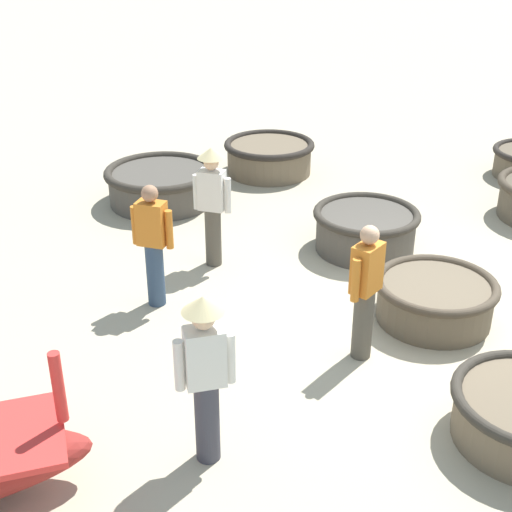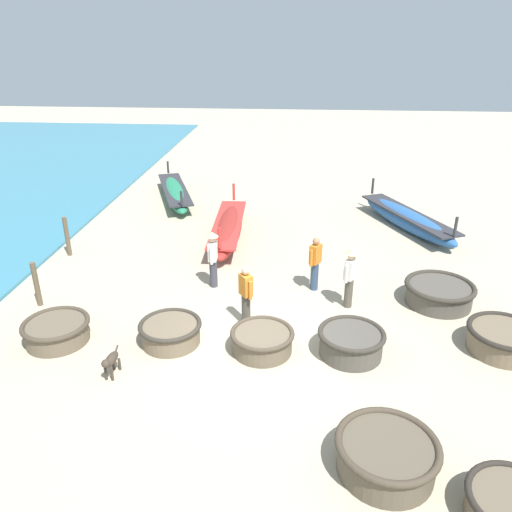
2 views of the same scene
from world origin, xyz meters
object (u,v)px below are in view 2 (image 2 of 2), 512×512
(dog, at_px, (111,361))
(fisherman_with_hat, at_px, (350,274))
(mooring_post_mid_beach, at_px, (67,236))
(coracle_far_right, at_px, (351,342))
(mooring_post_inland, at_px, (36,284))
(fisherman_by_coracle, at_px, (315,262))
(long_boat_red_hull, at_px, (407,219))
(coracle_nearest, at_px, (57,330))
(coracle_weathered, at_px, (262,340))
(fisherman_standing_right, at_px, (213,256))
(fisherman_hauling, at_px, (246,294))
(coracle_front_right, at_px, (386,455))
(long_boat_green_hull, at_px, (228,229))
(coracle_front_left, at_px, (439,293))
(long_boat_ochre_hull, at_px, (175,193))
(coracle_beside_post, at_px, (503,339))
(coracle_upturned, at_px, (170,332))

(dog, bearing_deg, fisherman_with_hat, 33.06)
(mooring_post_mid_beach, bearing_deg, coracle_far_right, -29.13)
(fisherman_with_hat, xyz_separation_m, mooring_post_inland, (-8.18, -0.61, -0.34))
(fisherman_with_hat, xyz_separation_m, fisherman_by_coracle, (-0.87, 0.91, -0.12))
(mooring_post_mid_beach, bearing_deg, long_boat_red_hull, 16.54)
(coracle_nearest, xyz_separation_m, coracle_weathered, (4.83, -0.01, -0.00))
(fisherman_standing_right, height_order, fisherman_hauling, fisherman_standing_right)
(fisherman_standing_right, distance_m, fisherman_hauling, 2.26)
(long_boat_red_hull, height_order, dog, long_boat_red_hull)
(coracle_front_right, distance_m, long_boat_red_hull, 11.77)
(fisherman_standing_right, height_order, mooring_post_inland, fisherman_standing_right)
(dog, bearing_deg, long_boat_green_hull, 79.81)
(coracle_front_left, xyz_separation_m, fisherman_by_coracle, (-3.30, 0.55, 0.51))
(long_boat_ochre_hull, bearing_deg, mooring_post_mid_beach, -108.68)
(fisherman_standing_right, xyz_separation_m, fisherman_hauling, (1.13, -1.95, -0.12))
(fisherman_by_coracle, bearing_deg, fisherman_hauling, -130.72)
(fisherman_with_hat, bearing_deg, mooring_post_mid_beach, 163.27)
(mooring_post_mid_beach, distance_m, mooring_post_inland, 3.31)
(coracle_nearest, relative_size, coracle_far_right, 1.03)
(coracle_beside_post, distance_m, fisherman_standing_right, 7.56)
(fisherman_with_hat, xyz_separation_m, dog, (-5.21, -3.39, -0.59))
(coracle_weathered, bearing_deg, coracle_front_right, -54.85)
(coracle_weathered, bearing_deg, coracle_front_left, 29.65)
(coracle_nearest, xyz_separation_m, mooring_post_mid_beach, (-1.84, 4.86, 0.37))
(coracle_nearest, height_order, mooring_post_mid_beach, mooring_post_mid_beach)
(coracle_weathered, distance_m, long_boat_red_hull, 9.55)
(coracle_front_right, xyz_separation_m, mooring_post_mid_beach, (-8.94, 8.09, 0.32))
(fisherman_with_hat, height_order, fisherman_hauling, fisherman_with_hat)
(coracle_far_right, bearing_deg, long_boat_red_hull, 71.26)
(long_boat_ochre_hull, distance_m, mooring_post_mid_beach, 6.47)
(coracle_front_right, bearing_deg, fisherman_hauling, 122.29)
(long_boat_red_hull, xyz_separation_m, mooring_post_mid_beach, (-11.45, -3.40, 0.29))
(coracle_front_left, distance_m, fisherman_with_hat, 2.53)
(coracle_front_left, xyz_separation_m, long_boat_red_hull, (0.24, 5.68, 0.04))
(fisherman_with_hat, bearing_deg, fisherman_hauling, -157.16)
(fisherman_with_hat, height_order, mooring_post_inland, fisherman_with_hat)
(long_boat_red_hull, relative_size, dog, 7.69)
(fisherman_hauling, bearing_deg, coracle_beside_post, -6.39)
(coracle_front_right, distance_m, long_boat_ochre_hull, 15.79)
(coracle_upturned, xyz_separation_m, fisherman_standing_right, (0.54, 2.90, 0.67))
(coracle_weathered, height_order, coracle_upturned, coracle_weathered)
(dog, bearing_deg, fisherman_by_coracle, 44.76)
(long_boat_ochre_hull, height_order, fisherman_hauling, fisherman_hauling)
(coracle_nearest, distance_m, coracle_front_left, 9.72)
(coracle_weathered, xyz_separation_m, fisherman_by_coracle, (1.24, 3.14, 0.55))
(coracle_front_left, relative_size, long_boat_ochre_hull, 0.34)
(coracle_far_right, height_order, long_boat_red_hull, long_boat_red_hull)
(coracle_far_right, height_order, mooring_post_mid_beach, mooring_post_mid_beach)
(coracle_nearest, relative_size, coracle_front_right, 0.90)
(long_boat_ochre_hull, bearing_deg, fisherman_by_coracle, -53.33)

